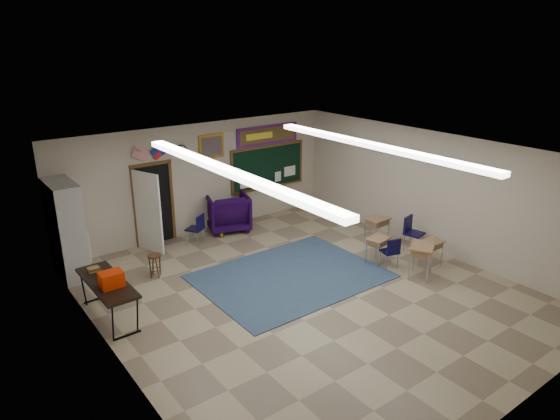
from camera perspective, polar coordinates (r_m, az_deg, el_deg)
floor at (r=10.73m, az=3.03°, el=-9.43°), size 9.00×9.00×0.00m
back_wall at (r=13.67m, az=-9.02°, el=3.56°), size 8.00×0.04×3.00m
front_wall at (r=7.59m, az=26.01°, el=-11.67°), size 8.00×0.04×3.00m
left_wall at (r=8.33m, az=-18.68°, el=-7.85°), size 0.04×9.00×3.00m
right_wall at (r=12.91m, az=16.95°, el=2.00°), size 0.04×9.00×3.00m
ceiling at (r=9.66m, az=3.34°, el=6.38°), size 8.00×9.00×0.04m
area_rug at (r=11.39m, az=1.22°, el=-7.55°), size 4.00×3.00×0.02m
fluorescent_strips at (r=9.67m, az=3.34°, el=6.03°), size 3.86×6.00×0.10m
doorway at (r=13.07m, az=-14.40°, el=0.41°), size 1.10×0.89×2.16m
chalkboard at (r=14.76m, az=-1.38°, el=4.83°), size 2.55×0.14×1.30m
bulletin_board at (r=14.55m, az=-1.43°, el=8.59°), size 2.10×0.05×0.55m
framed_art_print at (r=13.60m, az=-7.83°, el=7.23°), size 0.75×0.05×0.65m
wall_clock at (r=13.20m, az=-11.26°, el=6.67°), size 0.32×0.05×0.32m
wall_flags at (r=12.81m, az=-14.67°, el=6.63°), size 1.16×0.06×0.70m
storage_cabinet at (r=11.99m, az=-23.19°, el=-2.10°), size 0.59×1.25×2.20m
wingback_armchair at (r=13.94m, az=-6.01°, el=-0.21°), size 1.41×1.43×1.04m
student_chair_reading at (r=13.09m, az=-9.71°, el=-2.22°), size 0.57×0.57×0.83m
student_chair_desk_a at (r=11.93m, az=12.41°, el=-4.74°), size 0.48×0.48×0.77m
student_chair_desk_b at (r=12.94m, az=15.08°, el=-2.71°), size 0.54×0.54×0.90m
student_desk_front_left at (r=12.10m, az=11.09°, el=-4.40°), size 0.61×0.51×0.65m
student_desk_front_right at (r=13.17m, az=11.02°, el=-2.21°), size 0.61×0.47×0.72m
student_desk_back_left at (r=11.61m, az=15.82°, el=-5.47°), size 0.80×0.74×0.78m
student_desk_back_right at (r=12.25m, az=16.83°, el=-4.63°), size 0.53×0.40×0.64m
folding_table at (r=10.20m, az=-18.97°, el=-9.49°), size 0.65×1.87×1.06m
wooden_stool at (r=11.62m, az=-14.09°, el=-6.15°), size 0.30×0.30×0.53m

